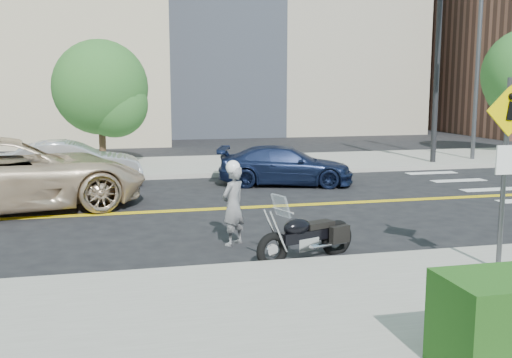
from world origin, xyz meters
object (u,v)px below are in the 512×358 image
object	(u,v)px
pedestrian_sign	(506,156)
parked_car_blue	(285,166)
motorcyclist	(233,203)
motorcycle	(307,226)
suv	(10,174)
parked_car_silver	(70,164)

from	to	relation	value
pedestrian_sign	parked_car_blue	xyz separation A→B (m)	(-0.82, 9.42, -1.37)
parked_car_blue	motorcyclist	bearing A→B (deg)	172.14
pedestrian_sign	motorcycle	bearing A→B (deg)	146.91
parked_car_blue	motorcycle	bearing A→B (deg)	-177.07
motorcyclist	motorcycle	world-z (taller)	motorcyclist
motorcycle	suv	distance (m)	7.99
suv	parked_car_blue	bearing A→B (deg)	-88.41
motorcycle	parked_car_silver	xyz separation A→B (m)	(-4.57, 8.80, 0.08)
suv	parked_car_blue	world-z (taller)	suv
parked_car_silver	parked_car_blue	xyz separation A→B (m)	(6.38, -1.10, -0.10)
pedestrian_sign	motorcyclist	distance (m)	4.87
pedestrian_sign	motorcyclist	size ratio (longest dim) A/B	1.84
motorcyclist	parked_car_blue	distance (m)	7.08
pedestrian_sign	motorcyclist	bearing A→B (deg)	141.36
suv	parked_car_silver	world-z (taller)	suv
pedestrian_sign	parked_car_silver	world-z (taller)	pedestrian_sign
motorcycle	parked_car_silver	size ratio (longest dim) A/B	0.48
motorcycle	suv	xyz separation A→B (m)	(-5.73, 5.56, 0.29)
motorcyclist	suv	xyz separation A→B (m)	(-4.66, 4.32, 0.08)
motorcycle	suv	size ratio (longest dim) A/B	0.31
parked_car_silver	motorcyclist	bearing A→B (deg)	-157.05
motorcycle	motorcyclist	bearing A→B (deg)	110.09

